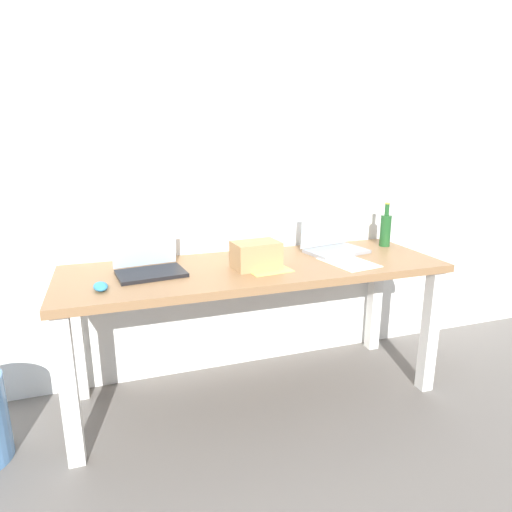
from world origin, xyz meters
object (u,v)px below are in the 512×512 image
Objects in this scene: computer_mouse at (101,286)px; desk at (256,283)px; beer_bottle at (385,229)px; laptop_left at (149,264)px; laptop_right at (332,242)px; cardboard_box at (256,255)px.

desk is at bearing 3.07° from computer_mouse.
beer_bottle reaches higher than desk.
laptop_left is 1.06m from laptop_right.
laptop_right reaches higher than desk.
beer_bottle is 0.92m from cardboard_box.
cardboard_box is at bearing -168.02° from beer_bottle.
laptop_left reaches higher than cardboard_box.
laptop_left is 1.48× the size of cardboard_box.
laptop_left is 1.28× the size of beer_bottle.
beer_bottle reaches higher than laptop_right.
laptop_right reaches higher than cardboard_box.
laptop_right reaches higher than laptop_left.
laptop_right is (0.51, 0.13, 0.15)m from desk.
desk is 0.92m from beer_bottle.
laptop_right is 0.56m from cardboard_box.
computer_mouse is 0.43× the size of cardboard_box.
laptop_right is at bearing 5.16° from laptop_left.
desk is 0.56m from laptop_left.
cardboard_box is (0.52, -0.08, 0.02)m from laptop_left.
laptop_left is at bearing 171.22° from cardboard_box.
beer_bottle reaches higher than computer_mouse.
laptop_right is 1.41× the size of beer_bottle.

